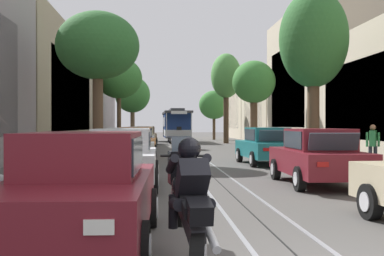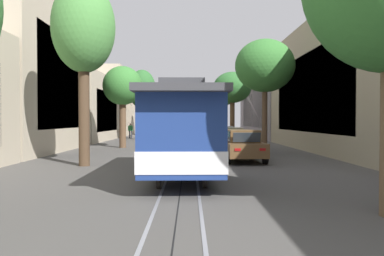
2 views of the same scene
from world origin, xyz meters
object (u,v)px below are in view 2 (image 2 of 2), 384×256
at_px(street_tree_kerb_right_near, 153,104).
at_px(street_tree_kerb_right_second, 142,90).
at_px(parked_car_maroon_near_left, 208,129).
at_px(parked_car_teal_mid_right, 161,132).
at_px(parked_car_orange_fourth_left, 217,133).
at_px(street_tree_kerb_left_second, 232,88).
at_px(parked_car_white_mid_left, 214,131).
at_px(street_tree_kerb_right_mid, 123,87).
at_px(street_tree_kerb_right_fourth, 84,29).
at_px(parked_car_brown_far_left, 242,145).
at_px(parked_car_beige_sixth_left, 230,139).
at_px(parked_car_beige_near_right, 167,129).
at_px(pedestrian_on_left_pavement, 130,130).
at_px(cable_car_trolley, 182,131).
at_px(parked_car_maroon_second_right, 166,130).
at_px(motorcycle_with_rider, 198,129).
at_px(fire_hydrant, 220,132).
at_px(parked_car_silver_fifth_left, 223,136).
at_px(street_tree_kerb_left_near, 223,95).
at_px(street_tree_kerb_left_mid, 265,66).
at_px(parked_car_white_second_left, 210,130).

bearing_deg(street_tree_kerb_right_near, street_tree_kerb_right_second, 89.03).
bearing_deg(parked_car_maroon_near_left, parked_car_teal_mid_right, 67.36).
bearing_deg(parked_car_orange_fourth_left, street_tree_kerb_left_second, -129.10).
distance_m(street_tree_kerb_right_near, street_tree_kerb_right_second, 10.70).
height_order(parked_car_white_mid_left, street_tree_kerb_right_near, street_tree_kerb_right_near).
bearing_deg(parked_car_white_mid_left, street_tree_kerb_right_mid, 60.99).
distance_m(street_tree_kerb_right_near, street_tree_kerb_right_fourth, 34.59).
distance_m(parked_car_brown_far_left, parked_car_teal_mid_right, 22.57).
relative_size(street_tree_kerb_left_second, street_tree_kerb_right_mid, 1.14).
relative_size(parked_car_white_mid_left, parked_car_beige_sixth_left, 1.00).
distance_m(parked_car_beige_near_right, pedestrian_on_left_pavement, 11.46).
distance_m(parked_car_maroon_near_left, parked_car_orange_fourth_left, 17.82).
distance_m(street_tree_kerb_right_mid, cable_car_trolley, 16.08).
relative_size(cable_car_trolley, pedestrian_on_left_pavement, 5.37).
relative_size(parked_car_maroon_second_right, street_tree_kerb_right_fourth, 0.53).
xyz_separation_m(street_tree_kerb_left_second, street_tree_kerb_right_second, (9.41, -2.38, -0.02)).
bearing_deg(parked_car_beige_sixth_left, street_tree_kerb_right_near, -74.11).
height_order(parked_car_teal_mid_right, street_tree_kerb_right_fourth, street_tree_kerb_right_fourth).
bearing_deg(parked_car_maroon_second_right, motorcycle_with_rider, -117.99).
height_order(parked_car_white_mid_left, pedestrian_on_left_pavement, pedestrian_on_left_pavement).
bearing_deg(motorcycle_with_rider, street_tree_kerb_right_near, 33.21).
bearing_deg(street_tree_kerb_right_second, pedestrian_on_left_pavement, -53.87).
distance_m(parked_car_orange_fourth_left, cable_car_trolley, 23.25).
relative_size(parked_car_teal_mid_right, street_tree_kerb_right_fourth, 0.53).
bearing_deg(parked_car_teal_mid_right, street_tree_kerb_right_second, -4.01).
relative_size(cable_car_trolley, fire_hydrant, 10.90).
bearing_deg(parked_car_silver_fifth_left, street_tree_kerb_right_fourth, 60.63).
relative_size(street_tree_kerb_left_second, fire_hydrant, 8.26).
distance_m(street_tree_kerb_left_near, street_tree_kerb_right_fourth, 36.88).
xyz_separation_m(parked_car_maroon_second_right, street_tree_kerb_right_second, (2.14, 6.87, 4.48)).
xyz_separation_m(parked_car_white_mid_left, street_tree_kerb_left_mid, (-1.93, 19.25, 4.55)).
distance_m(parked_car_beige_near_right, street_tree_kerb_left_second, 17.78).
bearing_deg(parked_car_maroon_second_right, street_tree_kerb_right_near, -62.55).
relative_size(parked_car_maroon_near_left, street_tree_kerb_right_mid, 0.72).
height_order(parked_car_maroon_near_left, parked_car_brown_far_left, same).
bearing_deg(parked_car_white_second_left, parked_car_maroon_near_left, -90.49).
bearing_deg(parked_car_teal_mid_right, parked_car_maroon_second_right, -91.12).
xyz_separation_m(parked_car_orange_fourth_left, street_tree_kerb_right_near, (7.57, -15.07, 3.41)).
distance_m(parked_car_white_second_left, street_tree_kerb_left_near, 7.03).
distance_m(parked_car_white_mid_left, street_tree_kerb_right_fourth, 26.95).
relative_size(parked_car_white_mid_left, street_tree_kerb_left_mid, 0.63).
relative_size(parked_car_silver_fifth_left, street_tree_kerb_left_second, 0.63).
distance_m(parked_car_maroon_near_left, street_tree_kerb_left_mid, 31.58).
bearing_deg(parked_car_maroon_second_right, parked_car_maroon_near_left, -130.16).
distance_m(street_tree_kerb_right_second, street_tree_kerb_right_mid, 12.41).
relative_size(street_tree_kerb_right_second, fire_hydrant, 8.88).
distance_m(parked_car_beige_near_right, street_tree_kerb_right_fourth, 37.41).
bearing_deg(parked_car_silver_fifth_left, parked_car_maroon_near_left, -89.70).
height_order(parked_car_white_mid_left, motorcycle_with_rider, parked_car_white_mid_left).
bearing_deg(street_tree_kerb_left_mid, parked_car_silver_fifth_left, -74.92).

